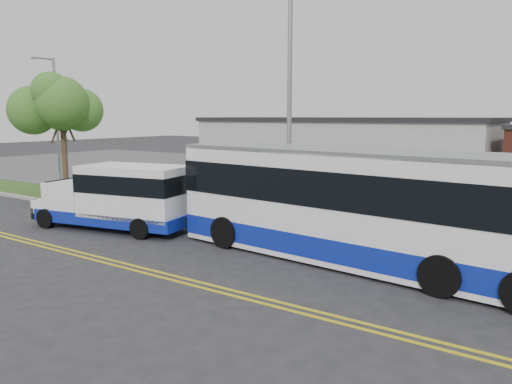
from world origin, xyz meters
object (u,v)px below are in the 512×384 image
Objects in this scene: tree_west at (62,104)px; shuttle_bus at (121,195)px; pedestrian at (177,195)px; parked_car_b at (219,166)px; parked_car_a at (314,177)px; streetlight_far at (55,116)px; streetlight_near at (288,96)px; transit_bus at (361,206)px.

tree_west is 0.99× the size of shuttle_bus.
tree_west is 3.88× the size of pedestrian.
parked_car_a is at bearing -29.40° from parked_car_b.
shuttle_bus is 18.21m from parked_car_b.
streetlight_far is 1.14× the size of shuttle_bus.
streetlight_near is at bearing 174.48° from pedestrian.
tree_west is 15.01m from streetlight_near.
parked_car_b is at bearing 105.57° from shuttle_bus.
transit_bus is (19.04, -2.83, -3.36)m from tree_west.
parked_car_b is at bearing 62.59° from streetlight_far.
streetlight_near reaches higher than streetlight_far.
tree_west is 14.92m from parked_car_a.
tree_west is 19.54m from transit_bus.
shuttle_bus reaches higher than parked_car_a.
streetlight_far reaches higher than pedestrian.
transit_bus is at bearing -4.64° from shuttle_bus.
tree_west is at bearing -107.61° from parked_car_b.
streetlight_near is 11.32m from parked_car_a.
pedestrian is 0.37× the size of parked_car_a.
streetlight_near is 5.82m from transit_bus.
parked_car_b is (-9.78, 3.06, -0.13)m from parked_car_a.
streetlight_near reaches higher than tree_west.
streetlight_far reaches higher than parked_car_a.
parked_car_a is at bearing 39.88° from tree_west.
transit_bus is 9.75m from pedestrian.
streetlight_far reaches higher than shuttle_bus.
transit_bus reaches higher than pedestrian.
shuttle_bus reaches higher than pedestrian.
streetlight_far is (-4.00, 2.22, -0.65)m from tree_west.
pedestrian is 0.39× the size of parked_car_b.
streetlight_near reaches higher than shuttle_bus.
transit_bus reaches higher than parked_car_b.
streetlight_near reaches higher than transit_bus.
shuttle_bus is at bearing -147.67° from streetlight_near.
streetlight_near is 2.09× the size of parked_car_b.
streetlight_far is at bearing -129.43° from parked_car_b.
pedestrian is at bearing -5.54° from tree_west.
shuttle_bus is at bearing -168.39° from transit_bus.
tree_west is at bearing -152.65° from parked_car_a.
shuttle_bus is at bearing -22.77° from tree_west.
shuttle_bus is at bearing -109.09° from parked_car_a.
streetlight_far is 0.63× the size of transit_bus.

